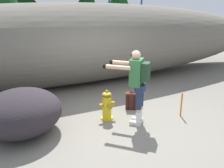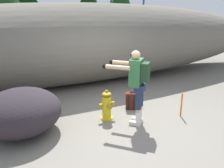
{
  "view_description": "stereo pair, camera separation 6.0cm",
  "coord_description": "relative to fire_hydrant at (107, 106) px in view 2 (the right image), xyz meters",
  "views": [
    {
      "loc": [
        -2.43,
        -4.49,
        2.58
      ],
      "look_at": [
        0.0,
        0.58,
        0.75
      ],
      "focal_mm": 38.53,
      "sensor_mm": 36.0,
      "label": 1
    },
    {
      "loc": [
        -2.38,
        -4.52,
        2.58
      ],
      "look_at": [
        0.0,
        0.58,
        0.75
      ],
      "focal_mm": 38.53,
      "sensor_mm": 36.0,
      "label": 2
    }
  ],
  "objects": [
    {
      "name": "ground_plane",
      "position": [
        0.28,
        -0.28,
        -0.35
      ],
      "size": [
        56.0,
        56.0,
        0.04
      ],
      "primitive_type": "cube",
      "color": "slate"
    },
    {
      "name": "survey_stake",
      "position": [
        1.7,
        -0.63,
        -0.03
      ],
      "size": [
        0.04,
        0.04,
        0.6
      ],
      "primitive_type": "cylinder",
      "color": "#E55914",
      "rests_on": "ground_plane"
    },
    {
      "name": "utility_worker",
      "position": [
        0.5,
        -0.48,
        0.74
      ],
      "size": [
        0.96,
        0.96,
        1.69
      ],
      "rotation": [
        0.0,
        0.0,
        2.36
      ],
      "color": "beige",
      "rests_on": "ground_plane"
    },
    {
      "name": "spare_backpack",
      "position": [
        0.83,
        0.29,
        -0.12
      ],
      "size": [
        0.36,
        0.36,
        0.47
      ],
      "rotation": [
        0.0,
        0.0,
        1.08
      ],
      "color": "#511E19",
      "rests_on": "ground_plane"
    },
    {
      "name": "dirt_embankment",
      "position": [
        0.28,
        3.2,
        1.02
      ],
      "size": [
        17.01,
        3.2,
        2.7
      ],
      "primitive_type": "ellipsoid",
      "color": "#666056",
      "rests_on": "ground_plane"
    },
    {
      "name": "fire_hydrant",
      "position": [
        0.0,
        0.0,
        0.0
      ],
      "size": [
        0.4,
        0.34,
        0.72
      ],
      "color": "gold",
      "rests_on": "ground_plane"
    },
    {
      "name": "boulder_large",
      "position": [
        -1.88,
        0.16,
        0.15
      ],
      "size": [
        2.3,
        2.28,
        0.96
      ],
      "primitive_type": "ellipsoid",
      "rotation": [
        0.0,
        0.0,
        0.58
      ],
      "color": "#292429",
      "rests_on": "ground_plane"
    }
  ]
}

